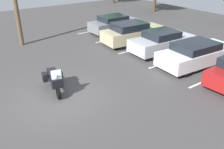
{
  "coord_description": "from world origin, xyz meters",
  "views": [
    {
      "loc": [
        8.99,
        -3.59,
        5.64
      ],
      "look_at": [
        0.95,
        2.12,
        0.9
      ],
      "focal_mm": 38.95,
      "sensor_mm": 36.0,
      "label": 1
    }
  ],
  "objects_px": {
    "car_grey": "(114,24)",
    "car_champagne": "(133,33)",
    "car_silver": "(162,42)",
    "car_white": "(197,54)",
    "motorcycle_touring": "(54,79)"
  },
  "relations": [
    {
      "from": "car_champagne",
      "to": "car_white",
      "type": "distance_m",
      "value": 5.28
    },
    {
      "from": "car_champagne",
      "to": "car_white",
      "type": "xyz_separation_m",
      "value": [
        5.27,
        0.32,
        -0.05
      ]
    },
    {
      "from": "car_grey",
      "to": "car_silver",
      "type": "bearing_deg",
      "value": -2.54
    },
    {
      "from": "car_grey",
      "to": "car_silver",
      "type": "distance_m",
      "value": 5.67
    },
    {
      "from": "car_grey",
      "to": "car_champagne",
      "type": "relative_size",
      "value": 0.87
    },
    {
      "from": "car_champagne",
      "to": "car_silver",
      "type": "relative_size",
      "value": 1.09
    },
    {
      "from": "car_white",
      "to": "car_champagne",
      "type": "bearing_deg",
      "value": -176.55
    },
    {
      "from": "motorcycle_touring",
      "to": "car_champagne",
      "type": "height_order",
      "value": "car_champagne"
    },
    {
      "from": "car_grey",
      "to": "car_silver",
      "type": "height_order",
      "value": "car_silver"
    },
    {
      "from": "car_silver",
      "to": "car_white",
      "type": "bearing_deg",
      "value": 0.79
    },
    {
      "from": "car_champagne",
      "to": "car_silver",
      "type": "xyz_separation_m",
      "value": [
        2.56,
        0.28,
        -0.04
      ]
    },
    {
      "from": "car_silver",
      "to": "car_grey",
      "type": "bearing_deg",
      "value": 177.46
    },
    {
      "from": "car_grey",
      "to": "car_champagne",
      "type": "height_order",
      "value": "car_champagne"
    },
    {
      "from": "motorcycle_touring",
      "to": "car_grey",
      "type": "height_order",
      "value": "car_grey"
    },
    {
      "from": "car_champagne",
      "to": "car_silver",
      "type": "distance_m",
      "value": 2.57
    }
  ]
}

